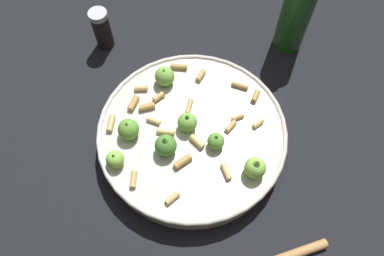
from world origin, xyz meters
The scene contains 4 objects.
ground_plane centered at (0.00, 0.00, 0.00)m, with size 2.40×2.40×0.00m, color black.
cooking_pan centered at (0.00, 0.00, 0.03)m, with size 0.35×0.35×0.09m.
pepper_shaker centered at (-0.19, -0.24, 0.05)m, with size 0.04×0.04×0.09m.
olive_oil_bottle centered at (-0.29, 0.14, 0.10)m, with size 0.06×0.06×0.23m.
Camera 1 is at (0.31, 0.08, 0.66)m, focal length 35.60 mm.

